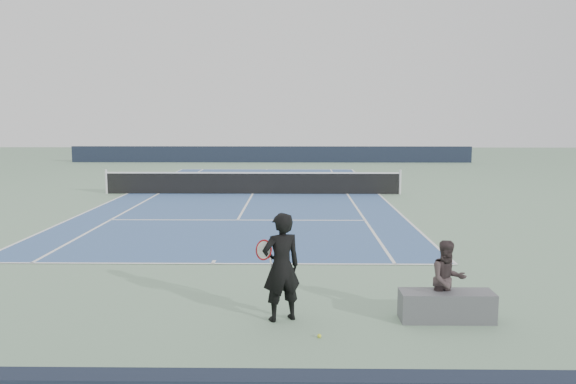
{
  "coord_description": "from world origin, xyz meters",
  "views": [
    {
      "loc": [
        1.88,
        -24.2,
        3.26
      ],
      "look_at": [
        1.65,
        -7.69,
        1.1
      ],
      "focal_mm": 35.0,
      "sensor_mm": 36.0,
      "label": 1
    }
  ],
  "objects_px": {
    "tennis_net": "(253,183)",
    "tennis_ball": "(319,336)",
    "spectator_bench": "(447,292)",
    "tennis_player": "(281,267)"
  },
  "relations": [
    {
      "from": "tennis_net",
      "to": "tennis_ball",
      "type": "height_order",
      "value": "tennis_net"
    },
    {
      "from": "tennis_net",
      "to": "tennis_ball",
      "type": "relative_size",
      "value": 208.55
    },
    {
      "from": "tennis_net",
      "to": "tennis_player",
      "type": "relative_size",
      "value": 7.26
    },
    {
      "from": "tennis_ball",
      "to": "spectator_bench",
      "type": "xyz_separation_m",
      "value": [
        2.1,
        0.77,
        0.44
      ]
    },
    {
      "from": "tennis_ball",
      "to": "spectator_bench",
      "type": "distance_m",
      "value": 2.28
    },
    {
      "from": "tennis_net",
      "to": "tennis_ball",
      "type": "bearing_deg",
      "value": -82.12
    },
    {
      "from": "spectator_bench",
      "to": "tennis_ball",
      "type": "bearing_deg",
      "value": -159.94
    },
    {
      "from": "spectator_bench",
      "to": "tennis_player",
      "type": "bearing_deg",
      "value": -179.7
    },
    {
      "from": "tennis_player",
      "to": "spectator_bench",
      "type": "distance_m",
      "value": 2.72
    },
    {
      "from": "tennis_net",
      "to": "tennis_ball",
      "type": "distance_m",
      "value": 16.3
    }
  ]
}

